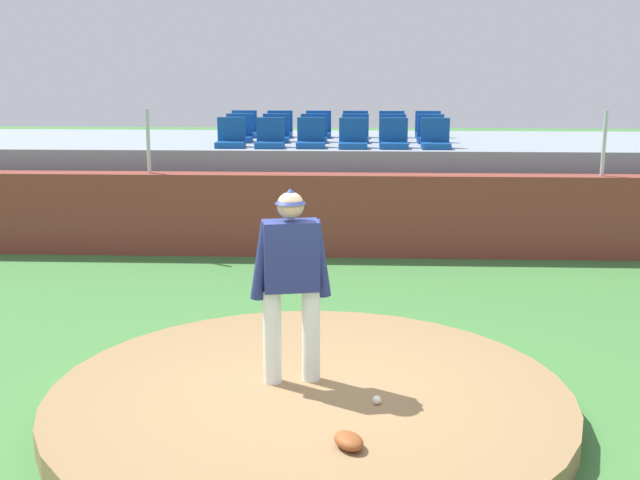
% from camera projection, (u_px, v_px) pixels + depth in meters
% --- Properties ---
extents(ground_plane, '(60.00, 60.00, 0.00)m').
position_uv_depth(ground_plane, '(310.00, 414.00, 7.24)').
color(ground_plane, '#3F7B3A').
extents(pitchers_mound, '(4.65, 4.65, 0.22)m').
position_uv_depth(pitchers_mound, '(310.00, 402.00, 7.22)').
color(pitchers_mound, olive).
rests_on(pitchers_mound, ground_plane).
extents(pitcher, '(0.74, 0.35, 1.78)m').
position_uv_depth(pitcher, '(291.00, 272.00, 7.19)').
color(pitcher, white).
rests_on(pitcher, pitchers_mound).
extents(baseball, '(0.07, 0.07, 0.07)m').
position_uv_depth(baseball, '(377.00, 400.00, 6.91)').
color(baseball, white).
rests_on(baseball, pitchers_mound).
extents(fielding_glove, '(0.32, 0.36, 0.11)m').
position_uv_depth(fielding_glove, '(349.00, 441.00, 6.14)').
color(fielding_glove, brown).
rests_on(fielding_glove, pitchers_mound).
extents(brick_barrier, '(16.86, 0.40, 1.31)m').
position_uv_depth(brick_barrier, '(331.00, 215.00, 12.92)').
color(brick_barrier, brown).
rests_on(brick_barrier, ground_plane).
extents(fence_post_left, '(0.06, 0.06, 1.01)m').
position_uv_depth(fence_post_left, '(148.00, 141.00, 12.79)').
color(fence_post_left, silver).
rests_on(fence_post_left, brick_barrier).
extents(fence_post_right, '(0.06, 0.06, 1.01)m').
position_uv_depth(fence_post_right, '(604.00, 143.00, 12.49)').
color(fence_post_right, silver).
rests_on(fence_post_right, brick_barrier).
extents(bleacher_platform, '(14.82, 3.82, 1.61)m').
position_uv_depth(bleacher_platform, '(335.00, 182.00, 15.29)').
color(bleacher_platform, gray).
rests_on(bleacher_platform, ground_plane).
extents(stadium_chair_0, '(0.48, 0.44, 0.50)m').
position_uv_depth(stadium_chair_0, '(231.00, 138.00, 13.84)').
color(stadium_chair_0, '#104593').
rests_on(stadium_chair_0, bleacher_platform).
extents(stadium_chair_1, '(0.48, 0.44, 0.50)m').
position_uv_depth(stadium_chair_1, '(270.00, 138.00, 13.78)').
color(stadium_chair_1, '#104593').
rests_on(stadium_chair_1, bleacher_platform).
extents(stadium_chair_2, '(0.48, 0.44, 0.50)m').
position_uv_depth(stadium_chair_2, '(311.00, 138.00, 13.78)').
color(stadium_chair_2, '#104593').
rests_on(stadium_chair_2, bleacher_platform).
extents(stadium_chair_3, '(0.48, 0.44, 0.50)m').
position_uv_depth(stadium_chair_3, '(353.00, 139.00, 13.69)').
color(stadium_chair_3, '#104593').
rests_on(stadium_chair_3, bleacher_platform).
extents(stadium_chair_4, '(0.48, 0.44, 0.50)m').
position_uv_depth(stadium_chair_4, '(394.00, 139.00, 13.69)').
color(stadium_chair_4, '#104593').
rests_on(stadium_chair_4, bleacher_platform).
extents(stadium_chair_5, '(0.48, 0.44, 0.50)m').
position_uv_depth(stadium_chair_5, '(436.00, 139.00, 13.66)').
color(stadium_chair_5, '#104593').
rests_on(stadium_chair_5, bleacher_platform).
extents(stadium_chair_6, '(0.48, 0.44, 0.50)m').
position_uv_depth(stadium_chair_6, '(239.00, 133.00, 14.70)').
color(stadium_chair_6, '#104593').
rests_on(stadium_chair_6, bleacher_platform).
extents(stadium_chair_7, '(0.48, 0.44, 0.50)m').
position_uv_depth(stadium_chair_7, '(276.00, 133.00, 14.67)').
color(stadium_chair_7, '#104593').
rests_on(stadium_chair_7, bleacher_platform).
extents(stadium_chair_8, '(0.48, 0.44, 0.50)m').
position_uv_depth(stadium_chair_8, '(314.00, 133.00, 14.63)').
color(stadium_chair_8, '#104593').
rests_on(stadium_chair_8, bleacher_platform).
extents(stadium_chair_9, '(0.48, 0.44, 0.50)m').
position_uv_depth(stadium_chair_9, '(355.00, 134.00, 14.60)').
color(stadium_chair_9, '#104593').
rests_on(stadium_chair_9, bleacher_platform).
extents(stadium_chair_10, '(0.48, 0.44, 0.50)m').
position_uv_depth(stadium_chair_10, '(393.00, 134.00, 14.55)').
color(stadium_chair_10, '#104593').
rests_on(stadium_chair_10, bleacher_platform).
extents(stadium_chair_11, '(0.48, 0.44, 0.50)m').
position_uv_depth(stadium_chair_11, '(431.00, 134.00, 14.54)').
color(stadium_chair_11, '#104593').
rests_on(stadium_chair_11, bleacher_platform).
extents(stadium_chair_12, '(0.48, 0.44, 0.50)m').
position_uv_depth(stadium_chair_12, '(244.00, 129.00, 15.58)').
color(stadium_chair_12, '#104593').
rests_on(stadium_chair_12, bleacher_platform).
extents(stadium_chair_13, '(0.48, 0.44, 0.50)m').
position_uv_depth(stadium_chair_13, '(280.00, 129.00, 15.54)').
color(stadium_chair_13, '#104593').
rests_on(stadium_chair_13, bleacher_platform).
extents(stadium_chair_14, '(0.48, 0.44, 0.50)m').
position_uv_depth(stadium_chair_14, '(318.00, 129.00, 15.51)').
color(stadium_chair_14, '#104593').
rests_on(stadium_chair_14, bleacher_platform).
extents(stadium_chair_15, '(0.48, 0.44, 0.50)m').
position_uv_depth(stadium_chair_15, '(355.00, 129.00, 15.46)').
color(stadium_chair_15, '#104593').
rests_on(stadium_chair_15, bleacher_platform).
extents(stadium_chair_16, '(0.48, 0.44, 0.50)m').
position_uv_depth(stadium_chair_16, '(392.00, 130.00, 15.42)').
color(stadium_chair_16, '#104593').
rests_on(stadium_chair_16, bleacher_platform).
extents(stadium_chair_17, '(0.48, 0.44, 0.50)m').
position_uv_depth(stadium_chair_17, '(428.00, 129.00, 15.43)').
color(stadium_chair_17, '#104593').
rests_on(stadium_chair_17, bleacher_platform).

